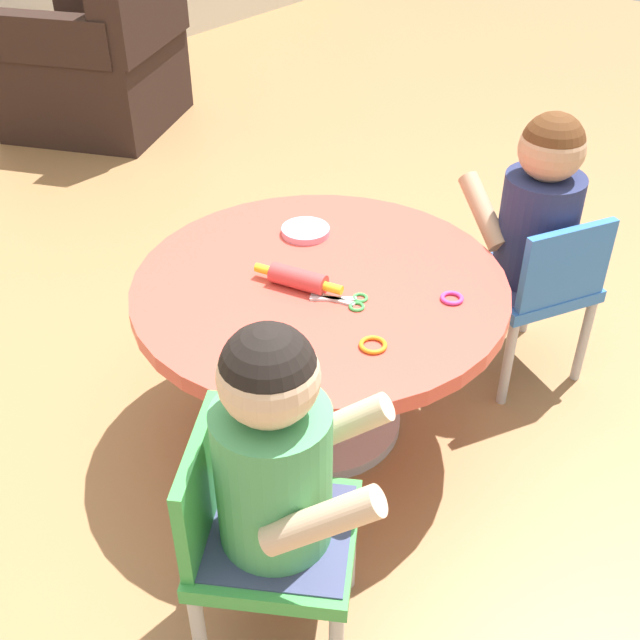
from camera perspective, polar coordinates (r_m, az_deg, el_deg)
ground_plane at (r=2.19m, az=-0.00°, el=-7.41°), size 10.00×10.00×0.00m
craft_table at (r=1.96m, az=-0.00°, el=0.24°), size 0.92×0.92×0.47m
child_chair_left at (r=1.54m, az=-4.50°, el=-15.19°), size 0.41×0.41×0.54m
seated_child_left at (r=1.37m, az=-3.28°, el=-9.44°), size 0.41×0.44×0.51m
child_chair_right at (r=2.26m, az=15.37°, el=2.46°), size 0.40×0.40×0.54m
seated_child_right at (r=2.17m, az=15.69°, el=7.98°), size 0.40×0.43×0.51m
armchair_dark at (r=4.05m, az=-15.58°, el=17.60°), size 0.94×0.95×0.85m
rolling_pin at (r=1.87m, az=-1.60°, el=3.02°), size 0.08×0.23×0.05m
craft_scissors at (r=1.83m, az=1.98°, el=1.41°), size 0.11×0.14×0.01m
playdough_blob_0 at (r=2.09m, az=-1.06°, el=6.50°), size 0.13×0.13×0.02m
cookie_cutter_0 at (r=1.86m, az=9.56°, el=1.58°), size 0.05×0.05×0.01m
cookie_cutter_1 at (r=1.69m, az=3.87°, el=-1.82°), size 0.06×0.06×0.01m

